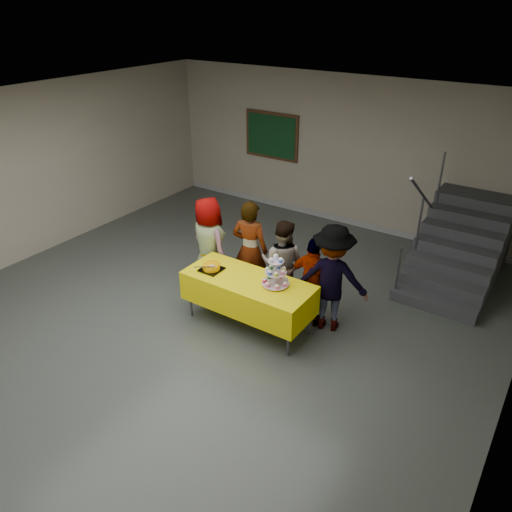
{
  "coord_description": "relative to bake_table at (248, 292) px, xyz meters",
  "views": [
    {
      "loc": [
        4.01,
        -4.12,
        4.31
      ],
      "look_at": [
        0.57,
        1.02,
        1.05
      ],
      "focal_mm": 35.0,
      "sensor_mm": 36.0,
      "label": 1
    }
  ],
  "objects": [
    {
      "name": "schoolchild_a",
      "position": [
        -1.11,
        0.51,
        0.23
      ],
      "size": [
        0.88,
        0.7,
        1.57
      ],
      "primitive_type": "imported",
      "rotation": [
        0.0,
        0.0,
        2.86
      ],
      "color": "slate",
      "rests_on": "ground"
    },
    {
      "name": "noticeboard",
      "position": [
        -2.24,
        4.15,
        1.04
      ],
      "size": [
        1.3,
        0.05,
        1.0
      ],
      "color": "#472B16",
      "rests_on": "ground"
    },
    {
      "name": "staircase",
      "position": [
        2.13,
        3.31,
        -0.07
      ],
      "size": [
        1.3,
        2.4,
        2.04
      ],
      "color": "#424447",
      "rests_on": "ground"
    },
    {
      "name": "schoolchild_d",
      "position": [
        0.73,
        0.57,
        0.13
      ],
      "size": [
        0.81,
        0.36,
        1.37
      ],
      "primitive_type": "imported",
      "rotation": [
        0.0,
        0.0,
        3.11
      ],
      "color": "slate",
      "rests_on": "ground"
    },
    {
      "name": "bear_cake",
      "position": [
        -0.59,
        -0.08,
        0.27
      ],
      "size": [
        0.32,
        0.36,
        0.12
      ],
      "color": "black",
      "rests_on": "bake_table"
    },
    {
      "name": "room_shell",
      "position": [
        -0.57,
        -0.8,
        1.57
      ],
      "size": [
        10.0,
        10.04,
        3.02
      ],
      "color": "#4C514C",
      "rests_on": "ground"
    },
    {
      "name": "bake_table",
      "position": [
        0.0,
        0.0,
        0.0
      ],
      "size": [
        1.88,
        0.78,
        0.77
      ],
      "color": "#595960",
      "rests_on": "ground"
    },
    {
      "name": "cupcake_stand",
      "position": [
        0.4,
        0.08,
        0.38
      ],
      "size": [
        0.38,
        0.38,
        0.44
      ],
      "color": "silver",
      "rests_on": "bake_table"
    },
    {
      "name": "schoolchild_e",
      "position": [
        0.98,
        0.63,
        0.24
      ],
      "size": [
        1.17,
        0.88,
        1.6
      ],
      "primitive_type": "imported",
      "rotation": [
        0.0,
        0.0,
        3.45
      ],
      "color": "slate",
      "rests_on": "ground"
    },
    {
      "name": "schoolchild_c",
      "position": [
        0.09,
        0.78,
        0.14
      ],
      "size": [
        0.79,
        0.69,
        1.4
      ],
      "primitive_type": "imported",
      "rotation": [
        0.0,
        0.0,
        3.41
      ],
      "color": "slate",
      "rests_on": "ground"
    },
    {
      "name": "schoolchild_b",
      "position": [
        -0.45,
        0.71,
        0.25
      ],
      "size": [
        0.64,
        0.48,
        1.61
      ],
      "primitive_type": "imported",
      "rotation": [
        0.0,
        0.0,
        3.31
      ],
      "color": "slate",
      "rests_on": "ground"
    }
  ]
}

